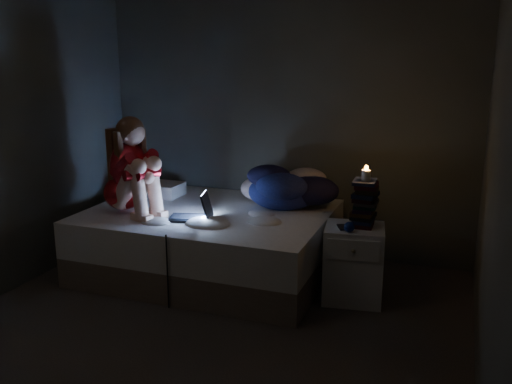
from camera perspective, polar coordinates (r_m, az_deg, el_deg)
The scene contains 13 objects.
floor at distance 4.05m, azimuth -5.76°, elevation -14.40°, with size 3.60×3.80×0.02m, color #2A2623.
wall_back at distance 5.38m, azimuth 2.89°, elevation 7.43°, with size 3.60×0.02×2.60m, color #353632.
wall_right at distance 3.26m, azimuth 23.62°, elevation 1.96°, with size 0.02×3.80×2.60m, color #353632.
bed at distance 5.02m, azimuth -4.73°, elevation -5.01°, with size 2.07×1.55×0.57m, color beige, non-canonical shape.
pillow at distance 5.50m, azimuth -9.76°, elevation 0.29°, with size 0.42×0.30×0.12m, color silver.
woman at distance 4.90m, azimuth -13.44°, elevation 2.77°, with size 0.52×0.34×0.85m, color maroon, non-canonical shape.
laptop at distance 4.65m, azimuth -6.79°, elevation -1.35°, with size 0.34×0.24×0.24m, color black, non-canonical shape.
clothes_pile at distance 5.00m, azimuth 2.73°, elevation 0.70°, with size 0.66×0.53×0.39m, color #141844, non-canonical shape.
nightstand at distance 4.51m, azimuth 9.88°, elevation -7.17°, with size 0.45×0.40×0.60m, color silver.
book_stack at distance 4.40m, azimuth 11.00°, elevation -1.24°, with size 0.19×0.25×0.34m, color black, non-canonical shape.
candle at distance 4.35m, azimuth 11.13°, elevation 1.46°, with size 0.07×0.07×0.08m, color beige.
phone at distance 4.37m, azimuth 8.77°, elevation -3.51°, with size 0.07×0.14×0.01m, color black.
blue_orb at distance 4.27m, azimuth 9.20°, elevation -3.48°, with size 0.08×0.08×0.08m, color navy.
Camera 1 is at (1.60, -3.19, 1.91)m, focal length 39.29 mm.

